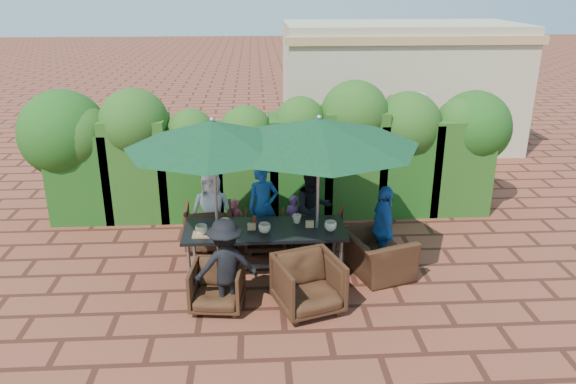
{
  "coord_description": "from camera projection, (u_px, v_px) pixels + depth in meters",
  "views": [
    {
      "loc": [
        -0.32,
        -7.72,
        4.19
      ],
      "look_at": [
        0.16,
        0.4,
        1.13
      ],
      "focal_mm": 35.0,
      "sensor_mm": 36.0,
      "label": 1
    }
  ],
  "objects": [
    {
      "name": "chair_near_left",
      "position": [
        217.0,
        284.0,
        7.57
      ],
      "size": [
        0.76,
        0.72,
        0.71
      ],
      "primitive_type": "imported",
      "rotation": [
        0.0,
        0.0,
        -0.11
      ],
      "color": "black",
      "rests_on": "ground"
    },
    {
      "name": "cup_a",
      "position": [
        201.0,
        230.0,
        8.11
      ],
      "size": [
        0.18,
        0.18,
        0.14
      ],
      "primitive_type": "imported",
      "color": "beige",
      "rests_on": "dining_table"
    },
    {
      "name": "adult_far_right",
      "position": [
        313.0,
        209.0,
        9.2
      ],
      "size": [
        0.76,
        0.59,
        1.38
      ],
      "primitive_type": "imported",
      "rotation": [
        0.0,
        0.0,
        0.32
      ],
      "color": "black",
      "rests_on": "ground"
    },
    {
      "name": "chair_far_mid",
      "position": [
        265.0,
        229.0,
        9.28
      ],
      "size": [
        0.67,
        0.63,
        0.69
      ],
      "primitive_type": "imported",
      "rotation": [
        0.0,
        0.0,
        3.14
      ],
      "color": "black",
      "rests_on": "ground"
    },
    {
      "name": "cup_c",
      "position": [
        264.0,
        228.0,
        8.17
      ],
      "size": [
        0.18,
        0.18,
        0.14
      ],
      "primitive_type": "imported",
      "color": "beige",
      "rests_on": "dining_table"
    },
    {
      "name": "adult_near_left",
      "position": [
        226.0,
        266.0,
        7.41
      ],
      "size": [
        0.9,
        0.53,
        1.32
      ],
      "primitive_type": "imported",
      "rotation": [
        0.0,
        0.0,
        3.32
      ],
      "color": "black",
      "rests_on": "ground"
    },
    {
      "name": "sauce_bottle",
      "position": [
        255.0,
        222.0,
        8.34
      ],
      "size": [
        0.04,
        0.04,
        0.17
      ],
      "primitive_type": "cylinder",
      "color": "#4C230C",
      "rests_on": "dining_table"
    },
    {
      "name": "chair_far_right",
      "position": [
        319.0,
        225.0,
        9.39
      ],
      "size": [
        0.88,
        0.85,
        0.72
      ],
      "primitive_type": "imported",
      "rotation": [
        0.0,
        0.0,
        2.8
      ],
      "color": "black",
      "rests_on": "ground"
    },
    {
      "name": "ketchup_bottle",
      "position": [
        254.0,
        221.0,
        8.37
      ],
      "size": [
        0.04,
        0.04,
        0.17
      ],
      "primitive_type": "cylinder",
      "color": "#B20C0A",
      "rests_on": "dining_table"
    },
    {
      "name": "chair_end_right",
      "position": [
        378.0,
        248.0,
        8.43
      ],
      "size": [
        0.92,
        1.15,
        0.87
      ],
      "primitive_type": "imported",
      "rotation": [
        0.0,
        0.0,
        1.87
      ],
      "color": "black",
      "rests_on": "ground"
    },
    {
      "name": "cup_e",
      "position": [
        331.0,
        226.0,
        8.24
      ],
      "size": [
        0.18,
        0.18,
        0.14
      ],
      "primitive_type": "imported",
      "color": "beige",
      "rests_on": "dining_table"
    },
    {
      "name": "dining_table",
      "position": [
        265.0,
        233.0,
        8.36
      ],
      "size": [
        2.4,
        0.9,
        0.75
      ],
      "color": "black",
      "rests_on": "ground"
    },
    {
      "name": "adult_far_left",
      "position": [
        212.0,
        210.0,
        9.18
      ],
      "size": [
        0.67,
        0.41,
        1.35
      ],
      "primitive_type": "imported",
      "rotation": [
        0.0,
        0.0,
        0.02
      ],
      "color": "silver",
      "rests_on": "ground"
    },
    {
      "name": "building",
      "position": [
        399.0,
        85.0,
        14.87
      ],
      "size": [
        6.2,
        3.08,
        3.2
      ],
      "color": "#BAAD8A",
      "rests_on": "ground"
    },
    {
      "name": "adult_far_mid",
      "position": [
        263.0,
        207.0,
        9.27
      ],
      "size": [
        0.57,
        0.5,
        1.4
      ],
      "primitive_type": "imported",
      "rotation": [
        0.0,
        0.0,
        0.19
      ],
      "color": "#1E55A4",
      "rests_on": "ground"
    },
    {
      "name": "serving_tray",
      "position": [
        205.0,
        234.0,
        8.11
      ],
      "size": [
        0.35,
        0.25,
        0.02
      ],
      "primitive_type": "cube",
      "color": "olive",
      "rests_on": "dining_table"
    },
    {
      "name": "chair_far_left",
      "position": [
        209.0,
        224.0,
        9.34
      ],
      "size": [
        0.81,
        0.76,
        0.79
      ],
      "primitive_type": "imported",
      "rotation": [
        0.0,
        0.0,
        3.19
      ],
      "color": "black",
      "rests_on": "ground"
    },
    {
      "name": "pedestrian_c",
      "position": [
        415.0,
        135.0,
        12.53
      ],
      "size": [
        1.32,
        0.79,
        1.93
      ],
      "primitive_type": "imported",
      "rotation": [
        0.0,
        0.0,
        2.95
      ],
      "color": "#93939B",
      "rests_on": "ground"
    },
    {
      "name": "umbrella_left",
      "position": [
        213.0,
        135.0,
        7.72
      ],
      "size": [
        2.47,
        2.47,
        2.46
      ],
      "color": "gray",
      "rests_on": "ground"
    },
    {
      "name": "child_left",
      "position": [
        235.0,
        223.0,
        9.34
      ],
      "size": [
        0.37,
        0.34,
        0.82
      ],
      "primitive_type": "imported",
      "rotation": [
        0.0,
        0.0,
        -0.41
      ],
      "color": "#C74658",
      "rests_on": "ground"
    },
    {
      "name": "pedestrian_b",
      "position": [
        390.0,
        135.0,
        12.73
      ],
      "size": [
        0.94,
        0.64,
        1.84
      ],
      "primitive_type": "imported",
      "rotation": [
        0.0,
        0.0,
        3.02
      ],
      "color": "#C74658",
      "rests_on": "ground"
    },
    {
      "name": "umbrella_right",
      "position": [
        319.0,
        132.0,
        7.84
      ],
      "size": [
        2.88,
        2.88,
        2.46
      ],
      "color": "gray",
      "rests_on": "ground"
    },
    {
      "name": "hedge_wall",
      "position": [
        264.0,
        147.0,
        10.4
      ],
      "size": [
        9.1,
        1.6,
        2.53
      ],
      "color": "#163C10",
      "rests_on": "ground"
    },
    {
      "name": "cup_d",
      "position": [
        297.0,
        219.0,
        8.5
      ],
      "size": [
        0.14,
        0.14,
        0.13
      ],
      "primitive_type": "imported",
      "color": "beige",
      "rests_on": "dining_table"
    },
    {
      "name": "pedestrian_a",
      "position": [
        352.0,
        135.0,
        12.52
      ],
      "size": [
        1.82,
        1.62,
        1.93
      ],
      "primitive_type": "imported",
      "rotation": [
        0.0,
        0.0,
        2.48
      ],
      "color": "#29964E",
      "rests_on": "ground"
    },
    {
      "name": "number_block_right",
      "position": [
        310.0,
        224.0,
        8.36
      ],
      "size": [
        0.12,
        0.06,
        0.1
      ],
      "primitive_type": "cube",
      "color": "tan",
      "rests_on": "dining_table"
    },
    {
      "name": "child_right",
      "position": [
        294.0,
        221.0,
        9.37
      ],
      "size": [
        0.37,
        0.32,
        0.87
      ],
      "primitive_type": "imported",
      "rotation": [
        0.0,
        0.0,
        -0.24
      ],
      "color": "#884AA2",
      "rests_on": "ground"
    },
    {
      "name": "adult_end_right",
      "position": [
        383.0,
        229.0,
        8.49
      ],
      "size": [
        0.45,
        0.82,
        1.36
      ],
      "primitive_type": "imported",
      "rotation": [
        0.0,
        0.0,
        1.63
      ],
      "color": "#1E55A4",
      "rests_on": "ground"
    },
    {
      "name": "cup_b",
      "position": [
        225.0,
        223.0,
        8.34
      ],
      "size": [
        0.14,
        0.14,
        0.14
      ],
      "primitive_type": "imported",
      "color": "beige",
      "rests_on": "dining_table"
    },
    {
      "name": "chair_near_right",
      "position": [
        308.0,
        282.0,
        7.51
      ],
      "size": [
        1.01,
        0.98,
        0.84
      ],
      "primitive_type": "imported",
      "rotation": [
        0.0,
        0.0,
        0.32
      ],
      "color": "black",
      "rests_on": "ground"
    },
    {
      "name": "number_block_left",
      "position": [
        252.0,
        226.0,
        8.27
      ],
      "size": [
        0.12,
        0.06,
        0.1
      ],
      "primitive_type": "cube",
      "color": "tan",
      "rests_on": "dining_table"
    },
    {
      "name": "ground",
      "position": [
        279.0,
        269.0,
        8.7
      ],
      "size": [
        80.0,
        80.0,
        0.0
      ],
      "primitive_type": "plane",
      "color": "brown",
      "rests_on": "ground"
    }
  ]
}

